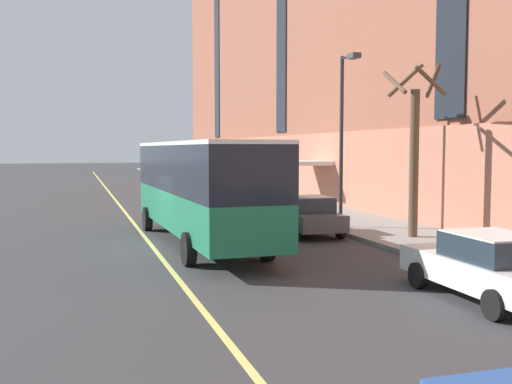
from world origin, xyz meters
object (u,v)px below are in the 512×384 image
parked_car_green_2 (198,184)px  parked_car_darkgray_3 (307,215)px  street_tree_mid_block (414,146)px  street_lamp (344,123)px  parked_car_white_4 (488,267)px  parked_car_silver_1 (247,197)px  city_bus (199,185)px

parked_car_green_2 → parked_car_darkgray_3: bearing=-89.9°
parked_car_green_2 → street_tree_mid_block: 25.01m
parked_car_green_2 → street_lamp: bearing=-84.9°
parked_car_darkgray_3 → parked_car_white_4: size_ratio=0.90×
parked_car_darkgray_3 → street_tree_mid_block: 4.97m
street_tree_mid_block → parked_car_white_4: bearing=-110.8°
parked_car_silver_1 → street_lamp: size_ratio=0.59×
parked_car_silver_1 → street_tree_mid_block: 12.53m
parked_car_silver_1 → parked_car_white_4: same height
street_tree_mid_block → parked_car_silver_1: bearing=104.7°
parked_car_green_2 → parked_car_white_4: (0.10, -33.01, 0.00)m
parked_car_green_2 → street_tree_mid_block: bearing=-82.4°
city_bus → street_tree_mid_block: street_tree_mid_block is taller
city_bus → parked_car_darkgray_3: bearing=14.0°
city_bus → parked_car_green_2: city_bus is taller
city_bus → parked_car_darkgray_3: size_ratio=2.92×
city_bus → street_lamp: 7.15m
parked_car_green_2 → parked_car_silver_1: bearing=-89.2°
street_lamp → parked_car_darkgray_3: bearing=-160.5°
street_lamp → street_tree_mid_block: bearing=-67.3°
parked_car_silver_1 → parked_car_darkgray_3: size_ratio=0.98×
parked_car_green_2 → street_tree_mid_block: size_ratio=0.70×
city_bus → street_tree_mid_block: size_ratio=1.92×
parked_car_green_2 → street_lamp: (1.93, -21.40, 3.73)m
parked_car_darkgray_3 → street_tree_mid_block: (3.25, -2.57, 2.75)m
parked_car_white_4 → street_tree_mid_block: (3.19, 8.37, 2.75)m
parked_car_white_4 → street_tree_mid_block: size_ratio=0.73×
street_lamp → parked_car_silver_1: bearing=101.6°
street_tree_mid_block → street_lamp: size_ratio=0.92×
city_bus → parked_car_silver_1: (4.74, 10.40, -1.35)m
street_lamp → city_bus: bearing=-164.4°
parked_car_silver_1 → parked_car_darkgray_3: (-0.14, -9.26, 0.00)m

